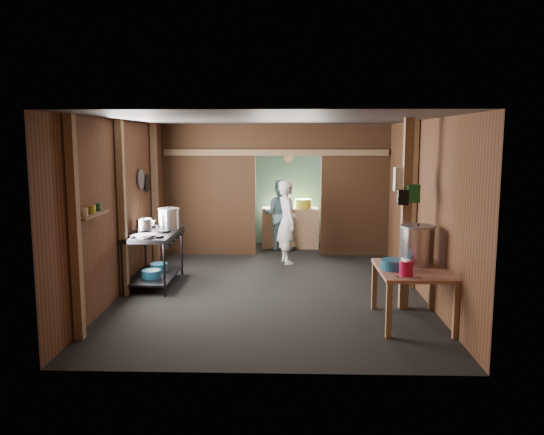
{
  "coord_description": "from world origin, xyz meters",
  "views": [
    {
      "loc": [
        0.26,
        -8.73,
        2.33
      ],
      "look_at": [
        0.0,
        -0.2,
        1.1
      ],
      "focal_mm": 36.39,
      "sensor_mm": 36.0,
      "label": 1
    }
  ],
  "objects_px": {
    "gas_range": "(154,259)",
    "prep_table": "(412,296)",
    "pink_bucket": "(406,268)",
    "cook": "(287,222)",
    "stock_pot": "(417,246)",
    "stove_pot_large": "(169,219)",
    "yellow_tub": "(303,204)"
  },
  "relations": [
    {
      "from": "stove_pot_large",
      "to": "yellow_tub",
      "type": "relative_size",
      "value": 1.02
    },
    {
      "from": "pink_bucket",
      "to": "prep_table",
      "type": "bearing_deg",
      "value": 66.2
    },
    {
      "from": "stove_pot_large",
      "to": "stock_pot",
      "type": "relative_size",
      "value": 0.67
    },
    {
      "from": "cook",
      "to": "stock_pot",
      "type": "bearing_deg",
      "value": -167.31
    },
    {
      "from": "prep_table",
      "to": "cook",
      "type": "bearing_deg",
      "value": 115.58
    },
    {
      "from": "gas_range",
      "to": "prep_table",
      "type": "distance_m",
      "value": 4.09
    },
    {
      "from": "stock_pot",
      "to": "pink_bucket",
      "type": "distance_m",
      "value": 0.73
    },
    {
      "from": "stove_pot_large",
      "to": "cook",
      "type": "xyz_separation_m",
      "value": [
        1.94,
        1.24,
        -0.23
      ]
    },
    {
      "from": "pink_bucket",
      "to": "yellow_tub",
      "type": "xyz_separation_m",
      "value": [
        -1.09,
        5.26,
        0.15
      ]
    },
    {
      "from": "gas_range",
      "to": "cook",
      "type": "bearing_deg",
      "value": 37.55
    },
    {
      "from": "gas_range",
      "to": "yellow_tub",
      "type": "bearing_deg",
      "value": 52.08
    },
    {
      "from": "gas_range",
      "to": "stove_pot_large",
      "type": "bearing_deg",
      "value": 66.31
    },
    {
      "from": "yellow_tub",
      "to": "cook",
      "type": "distance_m",
      "value": 1.57
    },
    {
      "from": "stock_pot",
      "to": "yellow_tub",
      "type": "xyz_separation_m",
      "value": [
        -1.36,
        4.6,
        -0.0
      ]
    },
    {
      "from": "cook",
      "to": "stove_pot_large",
      "type": "bearing_deg",
      "value": 106.21
    },
    {
      "from": "gas_range",
      "to": "prep_table",
      "type": "xyz_separation_m",
      "value": [
        3.71,
        -1.72,
        -0.08
      ]
    },
    {
      "from": "yellow_tub",
      "to": "gas_range",
      "type": "bearing_deg",
      "value": -127.92
    },
    {
      "from": "stove_pot_large",
      "to": "stock_pot",
      "type": "xyz_separation_m",
      "value": [
        3.64,
        -1.84,
        -0.07
      ]
    },
    {
      "from": "gas_range",
      "to": "prep_table",
      "type": "relative_size",
      "value": 1.22
    },
    {
      "from": "stove_pot_large",
      "to": "pink_bucket",
      "type": "relative_size",
      "value": 1.84
    },
    {
      "from": "gas_range",
      "to": "stock_pot",
      "type": "xyz_separation_m",
      "value": [
        3.81,
        -1.45,
        0.52
      ]
    },
    {
      "from": "gas_range",
      "to": "cook",
      "type": "xyz_separation_m",
      "value": [
        2.11,
        1.62,
        0.35
      ]
    },
    {
      "from": "gas_range",
      "to": "yellow_tub",
      "type": "xyz_separation_m",
      "value": [
        2.45,
        3.14,
        0.52
      ]
    },
    {
      "from": "pink_bucket",
      "to": "cook",
      "type": "xyz_separation_m",
      "value": [
        -1.42,
        3.73,
        -0.02
      ]
    },
    {
      "from": "stove_pot_large",
      "to": "prep_table",
      "type": "bearing_deg",
      "value": -30.71
    },
    {
      "from": "stock_pot",
      "to": "gas_range",
      "type": "bearing_deg",
      "value": 159.17
    },
    {
      "from": "prep_table",
      "to": "cook",
      "type": "relative_size",
      "value": 0.77
    },
    {
      "from": "prep_table",
      "to": "stove_pot_large",
      "type": "xyz_separation_m",
      "value": [
        -3.54,
        2.1,
        0.66
      ]
    },
    {
      "from": "yellow_tub",
      "to": "stove_pot_large",
      "type": "bearing_deg",
      "value": -129.59
    },
    {
      "from": "stove_pot_large",
      "to": "pink_bucket",
      "type": "xyz_separation_m",
      "value": [
        3.37,
        -2.5,
        -0.21
      ]
    },
    {
      "from": "pink_bucket",
      "to": "cook",
      "type": "height_order",
      "value": "cook"
    },
    {
      "from": "prep_table",
      "to": "stove_pot_large",
      "type": "height_order",
      "value": "stove_pot_large"
    }
  ]
}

